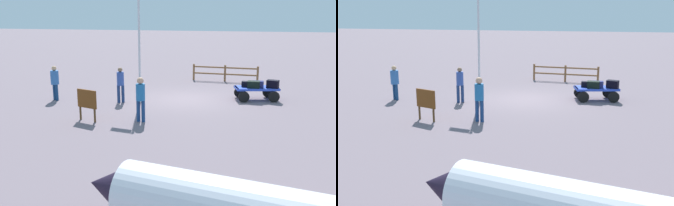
# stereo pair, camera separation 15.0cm
# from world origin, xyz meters

# --- Properties ---
(ground_plane) EXTENTS (120.00, 120.00, 0.00)m
(ground_plane) POSITION_xyz_m (0.00, 0.00, 0.00)
(ground_plane) COLOR slate
(luggage_cart) EXTENTS (2.16, 1.53, 0.62)m
(luggage_cart) POSITION_xyz_m (-3.24, -0.57, 0.45)
(luggage_cart) COLOR blue
(luggage_cart) RESTS_ON ground
(suitcase_olive) EXTENTS (0.61, 0.49, 0.37)m
(suitcase_olive) POSITION_xyz_m (-3.99, -0.53, 0.80)
(suitcase_olive) COLOR black
(suitcase_olive) RESTS_ON luggage_cart
(suitcase_tan) EXTENTS (0.50, 0.29, 0.32)m
(suitcase_tan) POSITION_xyz_m (-3.32, -0.48, 0.78)
(suitcase_tan) COLOR navy
(suitcase_tan) RESTS_ON luggage_cart
(suitcase_dark) EXTENTS (0.62, 0.32, 0.26)m
(suitcase_dark) POSITION_xyz_m (-2.86, -0.55, 0.75)
(suitcase_dark) COLOR black
(suitcase_dark) RESTS_ON luggage_cart
(suitcase_navy) EXTENTS (0.58, 0.41, 0.32)m
(suitcase_navy) POSITION_xyz_m (-3.12, -0.35, 0.78)
(suitcase_navy) COLOR black
(suitcase_navy) RESTS_ON luggage_cart
(worker_lead) EXTENTS (0.43, 0.43, 1.63)m
(worker_lead) POSITION_xyz_m (2.86, 1.27, 0.94)
(worker_lead) COLOR navy
(worker_lead) RESTS_ON ground
(worker_trailing) EXTENTS (0.37, 0.37, 1.73)m
(worker_trailing) POSITION_xyz_m (1.09, 4.11, 1.02)
(worker_trailing) COLOR navy
(worker_trailing) RESTS_ON ground
(worker_supervisor) EXTENTS (0.52, 0.52, 1.64)m
(worker_supervisor) POSITION_xyz_m (6.03, 1.46, 0.97)
(worker_supervisor) COLOR navy
(worker_supervisor) RESTS_ON ground
(flagpole) EXTENTS (0.90, 0.17, 5.82)m
(flagpole) POSITION_xyz_m (2.09, 1.01, 3.34)
(flagpole) COLOR silver
(flagpole) RESTS_ON ground
(signboard) EXTENTS (0.89, 0.37, 1.23)m
(signboard) POSITION_xyz_m (3.13, 4.44, 0.79)
(signboard) COLOR #4C3319
(signboard) RESTS_ON ground
(wooden_fence) EXTENTS (3.91, 0.39, 0.97)m
(wooden_fence) POSITION_xyz_m (-1.47, -5.14, 0.57)
(wooden_fence) COLOR brown
(wooden_fence) RESTS_ON ground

